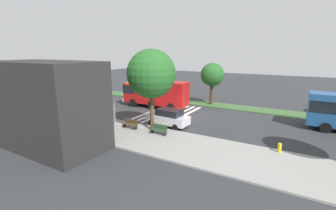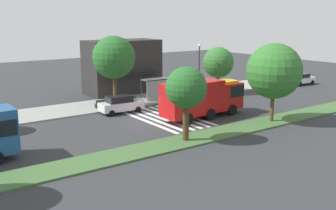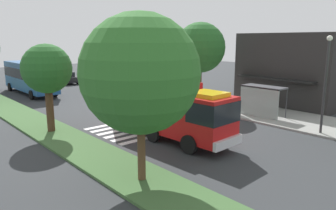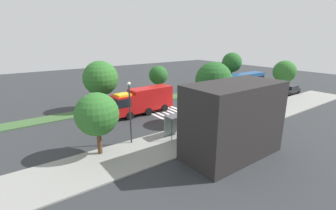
{
  "view_description": "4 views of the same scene",
  "coord_description": "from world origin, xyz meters",
  "px_view_note": "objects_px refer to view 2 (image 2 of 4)",
  "views": [
    {
      "loc": [
        -11.96,
        24.88,
        7.65
      ],
      "look_at": [
        1.69,
        1.5,
        1.46
      ],
      "focal_mm": 25.2,
      "sensor_mm": 36.0,
      "label": 1
    },
    {
      "loc": [
        -19.32,
        -31.14,
        9.86
      ],
      "look_at": [
        3.17,
        0.45,
        1.15
      ],
      "focal_mm": 42.24,
      "sensor_mm": 36.0,
      "label": 2
    },
    {
      "loc": [
        20.74,
        -15.23,
        6.33
      ],
      "look_at": [
        2.75,
        0.7,
        1.39
      ],
      "focal_mm": 34.17,
      "sensor_mm": 36.0,
      "label": 3
    },
    {
      "loc": [
        22.52,
        27.08,
        10.82
      ],
      "look_at": [
        2.92,
        0.34,
        1.33
      ],
      "focal_mm": 25.45,
      "sensor_mm": 36.0,
      "label": 4
    }
  ],
  "objects_px": {
    "parked_car_mid": "(121,104)",
    "bus_stop_shelter": "(158,85)",
    "median_tree_west": "(186,88)",
    "street_lamp": "(199,66)",
    "bench_west_of_shelter": "(102,103)",
    "parked_car_east": "(301,79)",
    "median_tree_center": "(274,71)",
    "bench_near_shelter": "(129,100)",
    "sidewalk_tree_west": "(114,57)",
    "fire_truck": "(204,97)",
    "sidewalk_tree_east": "(218,63)",
    "fire_hydrant": "(9,120)"
  },
  "relations": [
    {
      "from": "parked_car_east",
      "to": "fire_hydrant",
      "type": "height_order",
      "value": "parked_car_east"
    },
    {
      "from": "parked_car_mid",
      "to": "bus_stop_shelter",
      "type": "xyz_separation_m",
      "value": [
        6.65,
        2.95,
        0.96
      ]
    },
    {
      "from": "bench_west_of_shelter",
      "to": "fire_truck",
      "type": "bearing_deg",
      "value": -54.42
    },
    {
      "from": "parked_car_mid",
      "to": "median_tree_west",
      "type": "distance_m",
      "value": 12.15
    },
    {
      "from": "parked_car_mid",
      "to": "median_tree_center",
      "type": "bearing_deg",
      "value": -46.55
    },
    {
      "from": "bus_stop_shelter",
      "to": "median_tree_west",
      "type": "distance_m",
      "value": 16.42
    },
    {
      "from": "bench_near_shelter",
      "to": "bench_west_of_shelter",
      "type": "height_order",
      "value": "same"
    },
    {
      "from": "median_tree_center",
      "to": "fire_truck",
      "type": "bearing_deg",
      "value": 127.03
    },
    {
      "from": "street_lamp",
      "to": "median_tree_west",
      "type": "relative_size",
      "value": 1.09
    },
    {
      "from": "parked_car_mid",
      "to": "bus_stop_shelter",
      "type": "height_order",
      "value": "bus_stop_shelter"
    },
    {
      "from": "bus_stop_shelter",
      "to": "median_tree_center",
      "type": "xyz_separation_m",
      "value": [
        3.24,
        -14.59,
        3.02
      ]
    },
    {
      "from": "parked_car_east",
      "to": "sidewalk_tree_east",
      "type": "relative_size",
      "value": 0.74
    },
    {
      "from": "parked_car_east",
      "to": "bench_west_of_shelter",
      "type": "bearing_deg",
      "value": 175.18
    },
    {
      "from": "bench_near_shelter",
      "to": "median_tree_west",
      "type": "relative_size",
      "value": 0.27
    },
    {
      "from": "parked_car_east",
      "to": "sidewalk_tree_east",
      "type": "distance_m",
      "value": 15.1
    },
    {
      "from": "sidewalk_tree_east",
      "to": "fire_hydrant",
      "type": "distance_m",
      "value": 26.67
    },
    {
      "from": "fire_hydrant",
      "to": "parked_car_east",
      "type": "bearing_deg",
      "value": -2.37
    },
    {
      "from": "bench_west_of_shelter",
      "to": "street_lamp",
      "type": "xyz_separation_m",
      "value": [
        12.78,
        -1.11,
        3.33
      ]
    },
    {
      "from": "bench_near_shelter",
      "to": "fire_hydrant",
      "type": "height_order",
      "value": "bench_near_shelter"
    },
    {
      "from": "sidewalk_tree_east",
      "to": "bench_west_of_shelter",
      "type": "bearing_deg",
      "value": 177.51
    },
    {
      "from": "fire_truck",
      "to": "sidewalk_tree_west",
      "type": "height_order",
      "value": "sidewalk_tree_west"
    },
    {
      "from": "bench_near_shelter",
      "to": "bench_west_of_shelter",
      "type": "xyz_separation_m",
      "value": [
        -3.37,
        0.0,
        0.0
      ]
    },
    {
      "from": "bench_near_shelter",
      "to": "median_tree_center",
      "type": "bearing_deg",
      "value": -63.54
    },
    {
      "from": "bench_near_shelter",
      "to": "parked_car_mid",
      "type": "bearing_deg",
      "value": -132.36
    },
    {
      "from": "median_tree_west",
      "to": "bench_west_of_shelter",
      "type": "bearing_deg",
      "value": 90.97
    },
    {
      "from": "street_lamp",
      "to": "median_tree_center",
      "type": "height_order",
      "value": "median_tree_center"
    },
    {
      "from": "sidewalk_tree_west",
      "to": "median_tree_center",
      "type": "xyz_separation_m",
      "value": [
        9.38,
        -13.84,
        -0.68
      ]
    },
    {
      "from": "parked_car_mid",
      "to": "sidewalk_tree_west",
      "type": "relative_size",
      "value": 0.6
    },
    {
      "from": "fire_truck",
      "to": "bus_stop_shelter",
      "type": "bearing_deg",
      "value": 83.02
    },
    {
      "from": "sidewalk_tree_east",
      "to": "median_tree_west",
      "type": "distance_m",
      "value": 21.22
    },
    {
      "from": "street_lamp",
      "to": "median_tree_center",
      "type": "xyz_separation_m",
      "value": [
        -2.17,
        -13.44,
        0.98
      ]
    },
    {
      "from": "street_lamp",
      "to": "median_tree_west",
      "type": "bearing_deg",
      "value": -133.0
    },
    {
      "from": "fire_hydrant",
      "to": "sidewalk_tree_west",
      "type": "bearing_deg",
      "value": 2.53
    },
    {
      "from": "bench_west_of_shelter",
      "to": "median_tree_west",
      "type": "bearing_deg",
      "value": -89.03
    },
    {
      "from": "sidewalk_tree_west",
      "to": "parked_car_east",
      "type": "bearing_deg",
      "value": -4.24
    },
    {
      "from": "bench_west_of_shelter",
      "to": "bench_near_shelter",
      "type": "bearing_deg",
      "value": 0.0
    },
    {
      "from": "parked_car_east",
      "to": "bench_near_shelter",
      "type": "relative_size",
      "value": 2.72
    },
    {
      "from": "sidewalk_tree_west",
      "to": "fire_hydrant",
      "type": "bearing_deg",
      "value": -177.47
    },
    {
      "from": "bench_near_shelter",
      "to": "sidewalk_tree_west",
      "type": "xyz_separation_m",
      "value": [
        -2.14,
        -0.71,
        4.99
      ]
    },
    {
      "from": "bus_stop_shelter",
      "to": "parked_car_mid",
      "type": "bearing_deg",
      "value": -156.1
    },
    {
      "from": "parked_car_mid",
      "to": "median_tree_west",
      "type": "bearing_deg",
      "value": -89.23
    },
    {
      "from": "median_tree_center",
      "to": "sidewalk_tree_east",
      "type": "bearing_deg",
      "value": 67.56
    },
    {
      "from": "street_lamp",
      "to": "sidewalk_tree_west",
      "type": "distance_m",
      "value": 11.68
    },
    {
      "from": "fire_truck",
      "to": "fire_hydrant",
      "type": "relative_size",
      "value": 13.63
    },
    {
      "from": "bus_stop_shelter",
      "to": "bench_near_shelter",
      "type": "xyz_separation_m",
      "value": [
        -4.0,
        -0.04,
        -1.3
      ]
    },
    {
      "from": "median_tree_west",
      "to": "median_tree_center",
      "type": "xyz_separation_m",
      "value": [
        10.36,
        0.0,
        0.54
      ]
    },
    {
      "from": "parked_car_east",
      "to": "fire_hydrant",
      "type": "relative_size",
      "value": 6.22
    },
    {
      "from": "parked_car_mid",
      "to": "median_tree_center",
      "type": "xyz_separation_m",
      "value": [
        9.89,
        -11.64,
        3.97
      ]
    },
    {
      "from": "sidewalk_tree_east",
      "to": "median_tree_center",
      "type": "xyz_separation_m",
      "value": [
        -5.72,
        -13.84,
        0.87
      ]
    },
    {
      "from": "bus_stop_shelter",
      "to": "sidewalk_tree_west",
      "type": "xyz_separation_m",
      "value": [
        -6.14,
        -0.75,
        3.69
      ]
    }
  ]
}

